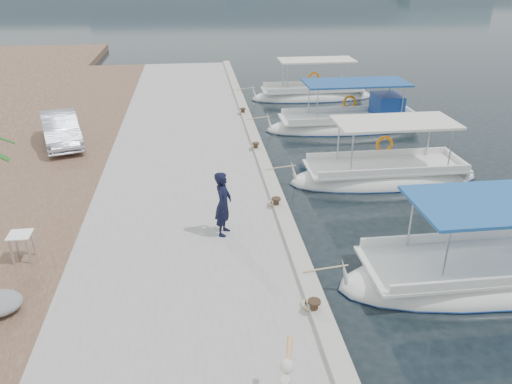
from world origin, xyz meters
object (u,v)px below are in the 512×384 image
(fishing_caique_c, at_px, (384,177))
(fisherman, at_px, (223,204))
(fishing_caique_d, at_px, (351,125))
(parked_car, at_px, (61,129))
(fishing_caique_e, at_px, (312,96))
(fishing_caique_b, at_px, (484,276))

(fishing_caique_c, xyz_separation_m, fisherman, (-6.12, -4.04, 1.28))
(fishing_caique_d, bearing_deg, fishing_caique_c, -95.48)
(fishing_caique_d, height_order, parked_car, fishing_caique_d)
(fishing_caique_d, bearing_deg, fishing_caique_e, 95.66)
(fishing_caique_b, xyz_separation_m, fishing_caique_d, (0.33, 12.43, 0.06))
(fishing_caique_b, bearing_deg, fishing_caique_d, 88.50)
(fishing_caique_e, xyz_separation_m, fisherman, (-6.13, -15.84, 1.28))
(fishing_caique_b, height_order, parked_car, fishing_caique_b)
(fisherman, bearing_deg, parked_car, 55.45)
(fishing_caique_c, distance_m, fishing_caique_d, 6.10)
(fisherman, distance_m, parked_car, 10.09)
(fishing_caique_b, xyz_separation_m, fisherman, (-6.38, 2.32, 1.28))
(fishing_caique_b, xyz_separation_m, parked_car, (-12.41, 10.40, 1.01))
(fishing_caique_d, distance_m, parked_car, 12.93)
(fishing_caique_c, distance_m, fisherman, 7.44)
(fishing_caique_d, xyz_separation_m, parked_car, (-12.73, -2.02, 0.95))
(fishing_caique_d, bearing_deg, parked_car, -170.96)
(fishing_caique_b, relative_size, fishing_caique_d, 0.95)
(fisherman, relative_size, parked_car, 0.47)
(fishing_caique_b, distance_m, fishing_caique_e, 18.16)
(fishing_caique_b, xyz_separation_m, fishing_caique_e, (-0.24, 18.16, 0.00))
(fishing_caique_e, distance_m, fisherman, 17.03)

